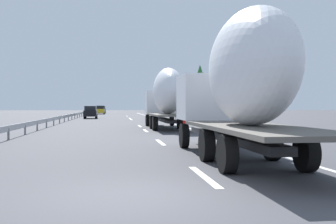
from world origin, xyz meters
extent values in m
plane|color=#424247|center=(40.00, 0.00, 0.00)|extent=(260.00, 260.00, 0.00)
cube|color=white|center=(2.00, -1.80, 0.00)|extent=(3.20, 0.20, 0.01)
cube|color=white|center=(11.79, -1.80, 0.00)|extent=(3.20, 0.20, 0.01)
cube|color=white|center=(21.45, -1.80, 0.00)|extent=(3.20, 0.20, 0.01)
cube|color=white|center=(28.13, -1.80, 0.00)|extent=(3.20, 0.20, 0.01)
cube|color=white|center=(45.90, -1.80, 0.00)|extent=(3.20, 0.20, 0.01)
cube|color=white|center=(48.90, -1.80, 0.00)|extent=(3.20, 0.20, 0.01)
cube|color=white|center=(52.23, -1.80, 0.00)|extent=(3.20, 0.20, 0.01)
cube|color=white|center=(64.42, -1.80, 0.00)|extent=(3.20, 0.20, 0.01)
cube|color=white|center=(45.00, -5.50, 0.00)|extent=(110.00, 0.20, 0.01)
cube|color=silver|center=(28.35, -3.60, 2.15)|extent=(2.40, 2.50, 1.90)
cube|color=black|center=(29.45, -3.60, 2.65)|extent=(0.08, 2.12, 0.80)
cube|color=#262628|center=(25.51, -3.60, 0.67)|extent=(10.45, 0.70, 0.24)
cube|color=#59544C|center=(22.67, -3.60, 1.14)|extent=(8.95, 2.50, 0.12)
ellipsoid|color=white|center=(22.64, -3.60, 2.93)|extent=(6.72, 2.20, 3.46)
cube|color=red|center=(18.22, -4.29, 0.90)|extent=(0.04, 0.56, 0.56)
cylinder|color=black|center=(28.35, -2.50, 0.52)|extent=(1.04, 0.30, 1.04)
cylinder|color=black|center=(28.35, -4.70, 0.52)|extent=(1.04, 0.30, 1.04)
cylinder|color=black|center=(23.87, -2.50, 0.52)|extent=(1.04, 0.35, 1.04)
cylinder|color=black|center=(23.87, -4.70, 0.52)|extent=(1.04, 0.35, 1.04)
cylinder|color=black|center=(21.47, -2.50, 0.52)|extent=(1.04, 0.35, 1.04)
cylinder|color=black|center=(21.47, -4.70, 0.52)|extent=(1.04, 0.35, 1.04)
cube|color=silver|center=(9.01, -3.60, 2.15)|extent=(2.40, 2.50, 1.90)
cube|color=black|center=(10.11, -3.60, 2.65)|extent=(0.08, 2.12, 0.80)
cube|color=#262628|center=(6.27, -3.60, 0.67)|extent=(10.09, 0.70, 0.24)
cube|color=#59544C|center=(3.53, -3.60, 1.14)|extent=(8.57, 2.50, 0.12)
ellipsoid|color=white|center=(3.72, -3.60, 2.94)|extent=(5.56, 2.20, 3.49)
cylinder|color=black|center=(9.01, -2.50, 0.52)|extent=(1.04, 0.30, 1.04)
cylinder|color=black|center=(9.01, -4.70, 0.52)|extent=(1.04, 0.30, 1.04)
cylinder|color=black|center=(4.73, -2.50, 0.52)|extent=(1.04, 0.35, 1.04)
cylinder|color=black|center=(4.73, -4.70, 0.52)|extent=(1.04, 0.35, 1.04)
cylinder|color=black|center=(2.33, -2.50, 0.52)|extent=(1.04, 0.35, 1.04)
cylinder|color=black|center=(2.33, -4.70, 0.52)|extent=(1.04, 0.35, 1.04)
cube|color=gold|center=(82.54, 3.43, 0.74)|extent=(4.14, 1.77, 0.84)
cube|color=black|center=(82.23, 3.43, 1.52)|extent=(2.28, 1.56, 0.72)
cylinder|color=black|center=(83.82, 4.22, 0.32)|extent=(0.64, 0.22, 0.64)
cylinder|color=black|center=(83.82, 2.65, 0.32)|extent=(0.64, 0.22, 0.64)
cylinder|color=black|center=(81.26, 4.22, 0.32)|extent=(0.64, 0.22, 0.64)
cylinder|color=black|center=(81.26, 2.65, 0.32)|extent=(0.64, 0.22, 0.64)
cube|color=black|center=(51.55, 3.79, 0.74)|extent=(4.30, 1.80, 0.84)
cube|color=black|center=(51.22, 3.79, 1.48)|extent=(2.36, 1.58, 0.63)
cylinder|color=black|center=(52.88, 4.59, 0.32)|extent=(0.64, 0.22, 0.64)
cylinder|color=black|center=(52.88, 3.00, 0.32)|extent=(0.64, 0.22, 0.64)
cylinder|color=black|center=(50.21, 4.59, 0.32)|extent=(0.64, 0.22, 0.64)
cylinder|color=black|center=(50.21, 3.00, 0.32)|extent=(0.64, 0.22, 0.64)
cube|color=#28479E|center=(94.53, 3.44, 0.74)|extent=(4.36, 1.80, 0.84)
cube|color=black|center=(94.20, 3.44, 1.48)|extent=(2.40, 1.59, 0.64)
cylinder|color=black|center=(95.88, 4.24, 0.32)|extent=(0.64, 0.22, 0.64)
cylinder|color=black|center=(95.88, 2.64, 0.32)|extent=(0.64, 0.22, 0.64)
cylinder|color=black|center=(93.17, 4.24, 0.32)|extent=(0.64, 0.22, 0.64)
cylinder|color=black|center=(93.17, 2.64, 0.32)|extent=(0.64, 0.22, 0.64)
cylinder|color=gray|center=(39.20, -6.70, 1.31)|extent=(0.10, 0.10, 2.61)
cube|color=#2D569E|center=(39.20, -6.70, 2.96)|extent=(0.06, 0.90, 0.70)
cylinder|color=#472D19|center=(50.13, -10.94, 0.98)|extent=(0.25, 0.25, 1.96)
cone|color=#286B2D|center=(50.13, -10.94, 3.90)|extent=(3.72, 3.72, 3.89)
cylinder|color=#472D19|center=(71.20, -11.66, 0.99)|extent=(0.31, 0.31, 1.97)
cone|color=#194C1E|center=(71.20, -11.66, 4.78)|extent=(2.54, 2.54, 5.61)
cylinder|color=#472D19|center=(22.69, -11.15, 0.95)|extent=(0.38, 0.38, 1.90)
cone|color=#194C1E|center=(22.69, -11.15, 4.83)|extent=(2.43, 2.43, 5.87)
cylinder|color=#472D19|center=(38.85, -9.53, 0.67)|extent=(0.29, 0.29, 1.33)
cone|color=#286B2D|center=(38.85, -9.53, 3.99)|extent=(3.43, 3.43, 5.31)
cylinder|color=#472D19|center=(54.39, -10.57, 0.96)|extent=(0.26, 0.26, 1.91)
cone|color=#286B2D|center=(54.39, -10.57, 4.12)|extent=(2.63, 2.63, 4.41)
cube|color=#9EA0A5|center=(43.00, 6.00, 0.60)|extent=(94.00, 0.06, 0.32)
cube|color=slate|center=(14.39, 6.00, 0.30)|extent=(0.10, 0.10, 0.60)
cube|color=slate|center=(18.48, 6.00, 0.30)|extent=(0.10, 0.10, 0.60)
cube|color=slate|center=(22.57, 6.00, 0.30)|extent=(0.10, 0.10, 0.60)
cube|color=slate|center=(26.65, 6.00, 0.30)|extent=(0.10, 0.10, 0.60)
cube|color=slate|center=(30.74, 6.00, 0.30)|extent=(0.10, 0.10, 0.60)
cube|color=slate|center=(34.83, 6.00, 0.30)|extent=(0.10, 0.10, 0.60)
cube|color=slate|center=(38.91, 6.00, 0.30)|extent=(0.10, 0.10, 0.60)
cube|color=slate|center=(43.00, 6.00, 0.30)|extent=(0.10, 0.10, 0.60)
cube|color=slate|center=(47.09, 6.00, 0.30)|extent=(0.10, 0.10, 0.60)
cube|color=slate|center=(51.17, 6.00, 0.30)|extent=(0.10, 0.10, 0.60)
cube|color=slate|center=(55.26, 6.00, 0.30)|extent=(0.10, 0.10, 0.60)
cube|color=slate|center=(59.35, 6.00, 0.30)|extent=(0.10, 0.10, 0.60)
cube|color=slate|center=(63.43, 6.00, 0.30)|extent=(0.10, 0.10, 0.60)
cube|color=slate|center=(67.52, 6.00, 0.30)|extent=(0.10, 0.10, 0.60)
cube|color=slate|center=(71.61, 6.00, 0.30)|extent=(0.10, 0.10, 0.60)
cube|color=slate|center=(75.70, 6.00, 0.30)|extent=(0.10, 0.10, 0.60)
cube|color=slate|center=(79.78, 6.00, 0.30)|extent=(0.10, 0.10, 0.60)
cube|color=slate|center=(83.87, 6.00, 0.30)|extent=(0.10, 0.10, 0.60)
cube|color=slate|center=(87.96, 6.00, 0.30)|extent=(0.10, 0.10, 0.60)
camera|label=1|loc=(-8.14, 0.45, 1.78)|focal=43.79mm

